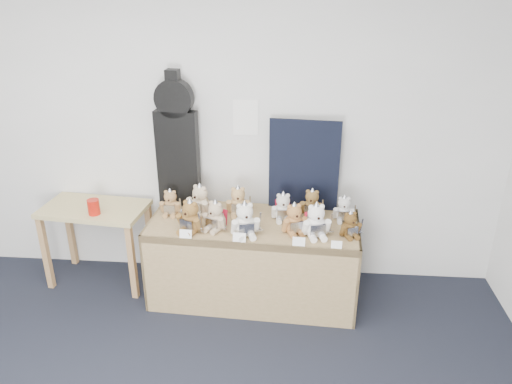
# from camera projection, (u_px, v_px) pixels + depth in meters

# --- Properties ---
(room_shell) EXTENTS (6.00, 6.00, 6.00)m
(room_shell) POSITION_uv_depth(u_px,v_px,m) (246.00, 118.00, 4.12)
(room_shell) COLOR white
(room_shell) RESTS_ON floor
(display_table) EXTENTS (1.73, 0.80, 0.71)m
(display_table) POSITION_uv_depth(u_px,v_px,m) (252.00, 243.00, 4.04)
(display_table) COLOR olive
(display_table) RESTS_ON floor
(side_table) EXTENTS (0.92, 0.57, 0.73)m
(side_table) POSITION_uv_depth(u_px,v_px,m) (96.00, 220.00, 4.30)
(side_table) COLOR tan
(side_table) RESTS_ON floor
(guitar_case) EXTENTS (0.36, 0.14, 1.16)m
(guitar_case) POSITION_uv_depth(u_px,v_px,m) (177.00, 142.00, 4.13)
(guitar_case) COLOR black
(guitar_case) RESTS_ON display_table
(navy_board) EXTENTS (0.58, 0.07, 0.78)m
(navy_board) POSITION_uv_depth(u_px,v_px,m) (304.00, 166.00, 4.12)
(navy_board) COLOR black
(navy_board) RESTS_ON display_table
(red_cup) EXTENTS (0.10, 0.10, 0.13)m
(red_cup) POSITION_uv_depth(u_px,v_px,m) (94.00, 207.00, 4.10)
(red_cup) COLOR #B5180C
(red_cup) RESTS_ON side_table
(teddy_front_far_left) EXTENTS (0.23, 0.23, 0.29)m
(teddy_front_far_left) POSITION_uv_depth(u_px,v_px,m) (190.00, 218.00, 3.85)
(teddy_front_far_left) COLOR brown
(teddy_front_far_left) RESTS_ON display_table
(teddy_front_left) EXTENTS (0.21, 0.22, 0.27)m
(teddy_front_left) POSITION_uv_depth(u_px,v_px,m) (216.00, 217.00, 3.88)
(teddy_front_left) COLOR tan
(teddy_front_left) RESTS_ON display_table
(teddy_front_centre) EXTENTS (0.26, 0.23, 0.31)m
(teddy_front_centre) POSITION_uv_depth(u_px,v_px,m) (245.00, 221.00, 3.79)
(teddy_front_centre) COLOR silver
(teddy_front_centre) RESTS_ON display_table
(teddy_front_right) EXTENTS (0.23, 0.21, 0.27)m
(teddy_front_right) POSITION_uv_depth(u_px,v_px,m) (294.00, 220.00, 3.84)
(teddy_front_right) COLOR #A8713F
(teddy_front_right) RESTS_ON display_table
(teddy_front_far_right) EXTENTS (0.25, 0.23, 0.30)m
(teddy_front_far_right) POSITION_uv_depth(u_px,v_px,m) (316.00, 222.00, 3.78)
(teddy_front_far_right) COLOR white
(teddy_front_far_right) RESTS_ON display_table
(teddy_front_end) EXTENTS (0.19, 0.18, 0.23)m
(teddy_front_end) POSITION_uv_depth(u_px,v_px,m) (350.00, 225.00, 3.79)
(teddy_front_end) COLOR brown
(teddy_front_end) RESTS_ON display_table
(teddy_back_left) EXTENTS (0.23, 0.23, 0.29)m
(teddy_back_left) POSITION_uv_depth(u_px,v_px,m) (200.00, 201.00, 4.12)
(teddy_back_left) COLOR beige
(teddy_back_left) RESTS_ON display_table
(teddy_back_centre_left) EXTENTS (0.23, 0.19, 0.28)m
(teddy_back_centre_left) POSITION_uv_depth(u_px,v_px,m) (238.00, 202.00, 4.13)
(teddy_back_centre_left) COLOR tan
(teddy_back_centre_left) RESTS_ON display_table
(teddy_back_centre_right) EXTENTS (0.22, 0.18, 0.26)m
(teddy_back_centre_right) POSITION_uv_depth(u_px,v_px,m) (283.00, 208.00, 4.04)
(teddy_back_centre_right) COLOR silver
(teddy_back_centre_right) RESTS_ON display_table
(teddy_back_right) EXTENTS (0.21, 0.19, 0.26)m
(teddy_back_right) POSITION_uv_depth(u_px,v_px,m) (312.00, 204.00, 4.11)
(teddy_back_right) COLOR olive
(teddy_back_right) RESTS_ON display_table
(teddy_back_end) EXTENTS (0.19, 0.16, 0.24)m
(teddy_back_end) POSITION_uv_depth(u_px,v_px,m) (344.00, 210.00, 4.03)
(teddy_back_end) COLOR silver
(teddy_back_end) RESTS_ON display_table
(teddy_back_far_left) EXTENTS (0.20, 0.16, 0.24)m
(teddy_back_far_left) POSITION_uv_depth(u_px,v_px,m) (171.00, 203.00, 4.13)
(teddy_back_far_left) COLOR #A47A4C
(teddy_back_far_left) RESTS_ON display_table
(entry_card_a) EXTENTS (0.10, 0.03, 0.07)m
(entry_card_a) POSITION_uv_depth(u_px,v_px,m) (186.00, 234.00, 3.78)
(entry_card_a) COLOR white
(entry_card_a) RESTS_ON display_table
(entry_card_b) EXTENTS (0.10, 0.03, 0.07)m
(entry_card_b) POSITION_uv_depth(u_px,v_px,m) (239.00, 237.00, 3.73)
(entry_card_b) COLOR white
(entry_card_b) RESTS_ON display_table
(entry_card_c) EXTENTS (0.09, 0.03, 0.07)m
(entry_card_c) POSITION_uv_depth(u_px,v_px,m) (299.00, 242.00, 3.67)
(entry_card_c) COLOR white
(entry_card_c) RESTS_ON display_table
(entry_card_d) EXTENTS (0.08, 0.02, 0.06)m
(entry_card_d) POSITION_uv_depth(u_px,v_px,m) (337.00, 245.00, 3.64)
(entry_card_d) COLOR white
(entry_card_d) RESTS_ON display_table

